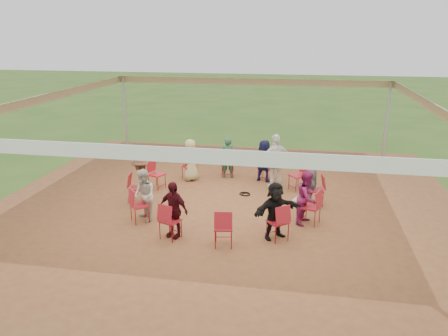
% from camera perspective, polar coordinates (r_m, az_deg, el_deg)
% --- Properties ---
extents(ground, '(80.00, 80.00, 0.00)m').
position_cam_1_polar(ground, '(12.39, 0.25, -4.75)').
color(ground, '#32531A').
rests_on(ground, ground).
extents(dirt_patch, '(13.00, 13.00, 0.00)m').
position_cam_1_polar(dirt_patch, '(12.39, 0.25, -4.72)').
color(dirt_patch, brown).
rests_on(dirt_patch, ground).
extents(tent, '(10.33, 10.33, 3.00)m').
position_cam_1_polar(tent, '(11.71, 0.27, 6.07)').
color(tent, '#B2B2B7').
rests_on(tent, ground).
extents(chair_0, '(0.56, 0.55, 0.90)m').
position_cam_1_polar(chair_0, '(11.23, 11.28, -5.05)').
color(chair_0, '#A71724').
rests_on(chair_0, ground).
extents(chair_1, '(0.50, 0.48, 0.90)m').
position_cam_1_polar(chair_1, '(12.44, 11.88, -2.84)').
color(chair_1, '#A71724').
rests_on(chair_1, ground).
extents(chair_2, '(0.61, 0.60, 0.90)m').
position_cam_1_polar(chair_2, '(13.55, 9.58, -1.02)').
color(chair_2, '#A71724').
rests_on(chair_2, ground).
extents(chair_3, '(0.55, 0.56, 0.90)m').
position_cam_1_polar(chair_3, '(14.32, 5.46, 0.16)').
color(chair_3, '#A71724').
rests_on(chair_3, ground).
extents(chair_4, '(0.48, 0.50, 0.90)m').
position_cam_1_polar(chair_4, '(14.61, 0.47, 0.59)').
color(chair_4, '#A71724').
rests_on(chair_4, ground).
extents(chair_5, '(0.60, 0.61, 0.90)m').
position_cam_1_polar(chair_5, '(14.36, -4.55, 0.24)').
color(chair_5, '#A71724').
rests_on(chair_5, ground).
extents(chair_6, '(0.56, 0.55, 0.90)m').
position_cam_1_polar(chair_6, '(13.63, -8.78, -0.87)').
color(chair_6, '#A71724').
rests_on(chair_6, ground).
extents(chair_7, '(0.50, 0.48, 0.90)m').
position_cam_1_polar(chair_7, '(12.54, -11.27, -2.64)').
color(chair_7, '#A71724').
rests_on(chair_7, ground).
extents(chair_8, '(0.61, 0.60, 0.90)m').
position_cam_1_polar(chair_8, '(11.32, -10.96, -4.83)').
color(chair_8, '#A71724').
rests_on(chair_8, ground).
extents(chair_9, '(0.55, 0.56, 0.90)m').
position_cam_1_polar(chair_9, '(10.33, -7.02, -6.86)').
color(chair_9, '#A71724').
rests_on(chair_9, ground).
extents(chair_10, '(0.48, 0.50, 0.90)m').
position_cam_1_polar(chair_10, '(9.92, -0.07, -7.79)').
color(chair_10, '#A71724').
rests_on(chair_10, ground).
extents(chair_11, '(0.60, 0.61, 0.90)m').
position_cam_1_polar(chair_11, '(10.27, 7.03, -7.01)').
color(chair_11, '#A71724').
rests_on(chair_11, ground).
extents(person_seated_0, '(0.60, 0.76, 1.37)m').
position_cam_1_polar(person_seated_0, '(11.18, 10.78, -3.79)').
color(person_seated_0, '#80194F').
rests_on(person_seated_0, ground).
extents(person_seated_1, '(0.53, 0.86, 1.37)m').
position_cam_1_polar(person_seated_1, '(12.33, 11.40, -1.79)').
color(person_seated_1, slate).
rests_on(person_seated_1, ground).
extents(person_seated_2, '(1.36, 0.90, 1.37)m').
position_cam_1_polar(person_seated_2, '(14.15, 5.27, 0.97)').
color(person_seated_2, '#171844').
rests_on(person_seated_2, ground).
extents(person_seated_3, '(0.54, 0.40, 1.37)m').
position_cam_1_polar(person_seated_3, '(14.42, 0.47, 1.37)').
color(person_seated_3, '#264D37').
rests_on(person_seated_3, ground).
extents(person_seated_4, '(0.76, 0.71, 1.37)m').
position_cam_1_polar(person_seated_4, '(14.19, -4.37, 1.05)').
color(person_seated_4, tan).
rests_on(person_seated_4, ground).
extents(person_seated_5, '(0.57, 0.94, 1.37)m').
position_cam_1_polar(person_seated_5, '(12.43, -10.80, -1.60)').
color(person_seated_5, '#533022').
rests_on(person_seated_5, ground).
extents(person_seated_6, '(0.72, 0.76, 1.37)m').
position_cam_1_polar(person_seated_6, '(11.27, -10.45, -3.59)').
color(person_seated_6, '#B6B2A1').
rests_on(person_seated_6, ground).
extents(person_seated_7, '(0.90, 0.67, 1.37)m').
position_cam_1_polar(person_seated_7, '(10.32, -6.66, -5.41)').
color(person_seated_7, '#390910').
rests_on(person_seated_7, ground).
extents(person_seated_8, '(1.29, 1.17, 1.37)m').
position_cam_1_polar(person_seated_8, '(10.26, 6.69, -5.54)').
color(person_seated_8, black).
rests_on(person_seated_8, ground).
extents(standing_person, '(1.14, 0.92, 1.73)m').
position_cam_1_polar(standing_person, '(13.41, 6.82, 0.79)').
color(standing_person, silver).
rests_on(standing_person, ground).
extents(cable_coil, '(0.39, 0.39, 0.03)m').
position_cam_1_polar(cable_coil, '(13.10, 2.78, -3.43)').
color(cable_coil, black).
rests_on(cable_coil, ground).
extents(laptop, '(0.38, 0.42, 0.24)m').
position_cam_1_polar(laptop, '(11.24, 10.02, -3.83)').
color(laptop, '#B7B7BC').
rests_on(laptop, ground).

